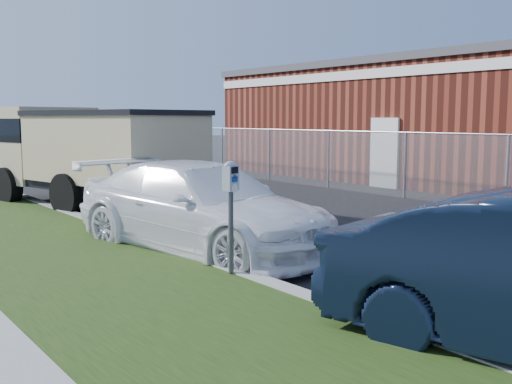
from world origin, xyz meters
TOP-DOWN VIEW (x-y plane):
  - ground at (0.00, 0.00)m, footprint 120.00×120.00m
  - chainlink_fence at (6.00, 7.00)m, footprint 0.06×30.06m
  - brick_building at (12.00, 8.00)m, footprint 9.20×14.20m
  - parking_meter at (-2.75, -0.23)m, footprint 0.23×0.19m
  - white_wagon at (-2.00, 1.71)m, footprint 2.94×5.33m
  - dump_truck at (-1.63, 7.53)m, footprint 3.75×6.65m

SIDE VIEW (x-z plane):
  - ground at x=0.00m, z-range 0.00..0.00m
  - white_wagon at x=-2.00m, z-range 0.00..1.46m
  - parking_meter at x=-2.75m, z-range 0.47..1.96m
  - chainlink_fence at x=6.00m, z-range -13.74..16.26m
  - dump_truck at x=-1.63m, z-range 0.15..2.62m
  - brick_building at x=12.00m, z-range 0.04..4.21m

